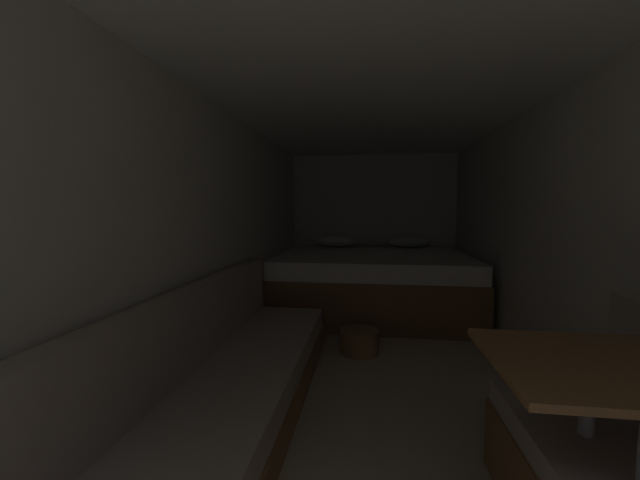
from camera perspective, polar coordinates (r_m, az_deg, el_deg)
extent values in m
plane|color=beige|center=(2.95, 8.20, -20.04)|extent=(7.52, 7.52, 0.00)
cube|color=silver|center=(5.47, 8.09, 2.36)|extent=(2.43, 0.05, 2.01)
cube|color=silver|center=(2.93, -15.55, 0.05)|extent=(0.05, 5.52, 2.01)
cube|color=silver|center=(2.96, 32.21, -0.48)|extent=(0.05, 5.52, 2.01)
cube|color=white|center=(2.79, 8.74, 21.31)|extent=(2.43, 5.52, 0.05)
cube|color=brown|center=(4.57, 8.05, -7.60)|extent=(2.21, 1.85, 0.52)
cube|color=white|center=(4.50, 8.11, -3.22)|extent=(2.17, 1.81, 0.19)
ellipsoid|color=white|center=(5.20, 2.59, -0.07)|extent=(0.57, 0.36, 0.17)
ellipsoid|color=white|center=(5.21, 13.57, -0.20)|extent=(0.57, 0.36, 0.17)
cube|color=olive|center=(2.30, -14.05, -25.52)|extent=(0.70, 3.02, 0.16)
cube|color=#A8998E|center=(2.23, -14.14, -22.01)|extent=(0.66, 2.98, 0.15)
cube|color=#A8998E|center=(2.23, -21.48, -13.60)|extent=(0.12, 2.98, 0.46)
cube|color=olive|center=(1.55, 38.89, -14.94)|extent=(0.76, 0.59, 0.02)
cylinder|color=silver|center=(1.82, 35.56, -24.84)|extent=(0.05, 0.05, 0.73)
cylinder|color=olive|center=(3.33, 6.08, -15.21)|extent=(0.33, 0.33, 0.20)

